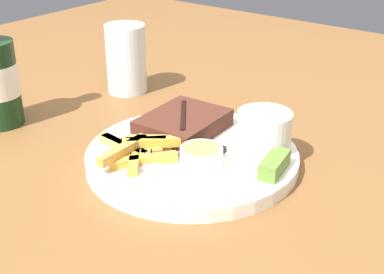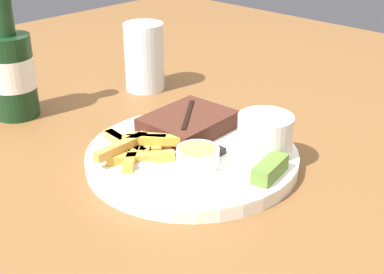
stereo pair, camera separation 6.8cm
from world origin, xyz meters
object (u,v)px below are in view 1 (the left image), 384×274
at_px(knife_utensil, 184,138).
at_px(steak_portion, 183,123).
at_px(pickle_spear, 274,165).
at_px(dipping_sauce_cup, 201,156).
at_px(fork_utensil, 145,166).
at_px(drinking_glass, 126,59).
at_px(dinner_plate, 192,157).
at_px(coleslaw_cup, 264,129).

bearing_deg(knife_utensil, steak_portion, -48.72).
distance_m(pickle_spear, knife_utensil, 0.14).
xyz_separation_m(dipping_sauce_cup, fork_utensil, (-0.05, 0.05, -0.01)).
bearing_deg(drinking_glass, dinner_plate, -119.72).
relative_size(steak_portion, fork_utensil, 0.91).
relative_size(fork_utensil, knife_utensil, 0.80).
bearing_deg(steak_portion, dipping_sauce_cup, -129.12).
relative_size(steak_portion, knife_utensil, 0.73).
height_order(coleslaw_cup, drinking_glass, drinking_glass).
relative_size(dinner_plate, drinking_glass, 2.36).
bearing_deg(steak_portion, pickle_spear, -98.67).
bearing_deg(knife_utensil, coleslaw_cup, -156.08).
height_order(steak_portion, knife_utensil, steak_portion).
bearing_deg(coleslaw_cup, steak_portion, 99.22).
bearing_deg(dinner_plate, steak_portion, 48.75).
height_order(dipping_sauce_cup, drinking_glass, drinking_glass).
xyz_separation_m(dipping_sauce_cup, pickle_spear, (0.04, -0.08, -0.00)).
distance_m(steak_portion, knife_utensil, 0.03).
relative_size(dipping_sauce_cup, knife_utensil, 0.32).
bearing_deg(coleslaw_cup, pickle_spear, -136.70).
height_order(coleslaw_cup, dipping_sauce_cup, coleslaw_cup).
bearing_deg(drinking_glass, steak_portion, -116.65).
bearing_deg(pickle_spear, drinking_glass, 70.74).
distance_m(coleslaw_cup, dipping_sauce_cup, 0.09).
bearing_deg(dinner_plate, knife_utensil, 56.33).
bearing_deg(fork_utensil, pickle_spear, -41.42).
height_order(steak_portion, drinking_glass, drinking_glass).
relative_size(dinner_plate, fork_utensil, 2.08).
bearing_deg(drinking_glass, dipping_sauce_cup, -120.46).
bearing_deg(dipping_sauce_cup, coleslaw_cup, -25.46).
relative_size(dipping_sauce_cup, drinking_glass, 0.45).
bearing_deg(knife_utensil, pickle_spear, -179.26).
relative_size(steak_portion, drinking_glass, 1.04).
relative_size(steak_portion, coleslaw_cup, 1.72).
bearing_deg(drinking_glass, pickle_spear, -109.26).
xyz_separation_m(coleslaw_cup, fork_utensil, (-0.13, 0.09, -0.03)).
height_order(dinner_plate, dipping_sauce_cup, dipping_sauce_cup).
relative_size(coleslaw_cup, fork_utensil, 0.53).
distance_m(steak_portion, dipping_sauce_cup, 0.10).
xyz_separation_m(pickle_spear, fork_utensil, (-0.09, 0.13, -0.01)).
bearing_deg(knife_utensil, dinner_plate, 148.14).
height_order(steak_portion, dipping_sauce_cup, steak_portion).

